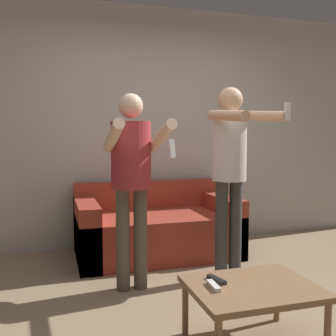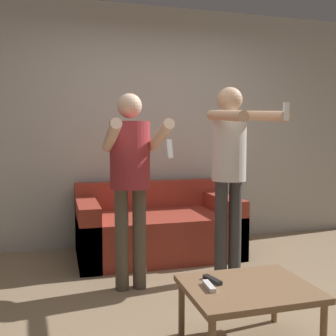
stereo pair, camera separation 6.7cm
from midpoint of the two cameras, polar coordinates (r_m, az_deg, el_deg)
The scene contains 8 objects.
ground_plane at distance 2.96m, azimuth 7.00°, elevation -20.32°, with size 14.00×14.00×0.00m, color #937A5B.
wall_back at distance 4.54m, azimuth -2.39°, elevation 6.00°, with size 6.40×0.06×2.70m.
couch at distance 4.17m, azimuth -1.17°, elevation -8.87°, with size 1.64×0.91×0.74m.
person_standing_left at distance 3.13m, azimuth -4.85°, elevation -0.11°, with size 0.44×0.71×1.58m.
person_standing_right at distance 3.38m, azimuth 9.59°, elevation 1.10°, with size 0.41×0.76×1.66m.
coffee_table at distance 2.46m, azimuth 12.38°, elevation -17.23°, with size 0.74×0.58×0.38m.
remote_near at distance 2.36m, azimuth 6.82°, elevation -16.65°, with size 0.04×0.15×0.02m.
remote_far at distance 2.46m, azimuth 7.27°, elevation -15.81°, with size 0.07×0.15×0.02m.
Camera 2 is at (-1.01, -2.48, 1.25)m, focal length 42.00 mm.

